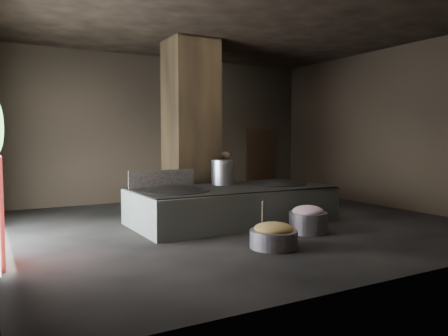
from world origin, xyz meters
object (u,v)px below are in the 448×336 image
hearth_platform (232,205)px  meat_basin (308,222)px  cook (224,180)px  stock_pot (223,172)px  wok_right (278,187)px  veg_basin (274,239)px  wok_left (175,194)px

hearth_platform → meat_basin: (0.80, -1.76, -0.19)m
hearth_platform → cook: bearing=65.5°
stock_pot → hearth_platform: bearing=-95.2°
stock_pot → wok_right: bearing=-21.0°
cook → veg_basin: cook is taller
wok_right → wok_left: bearing=-178.0°
stock_pot → wok_left: bearing=-158.2°
wok_left → cook: bearing=41.3°
hearth_platform → stock_pot: bearing=83.7°
wok_right → stock_pot: stock_pot is taller
wok_right → stock_pot: size_ratio=2.25×
hearth_platform → veg_basin: 2.49m
wok_left → meat_basin: 2.88m
hearth_platform → wok_right: (1.35, 0.05, 0.35)m
cook → meat_basin: cook is taller
wok_left → stock_pot: 1.66m
hearth_platform → wok_right: bearing=1.0°
stock_pot → veg_basin: 3.18m
wok_right → meat_basin: bearing=-106.8°
wok_right → cook: 1.98m
stock_pot → cook: bearing=60.5°
wok_left → wok_right: wok_left is taller
cook → stock_pot: bearing=36.8°
veg_basin → meat_basin: 1.50m
wok_right → hearth_platform: bearing=-177.9°
wok_right → veg_basin: wok_right is taller
meat_basin → veg_basin: bearing=-153.7°
wok_right → cook: cook is taller
stock_pot → veg_basin: (-0.59, -2.97, -0.97)m
hearth_platform → veg_basin: size_ratio=5.35×
stock_pot → meat_basin: bearing=-71.9°
cook → meat_basin: 3.77m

